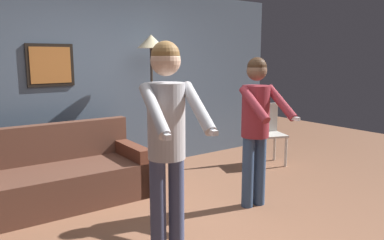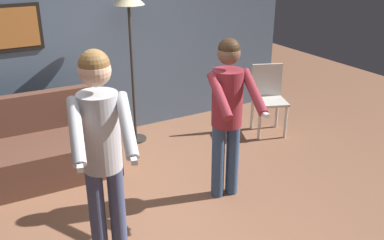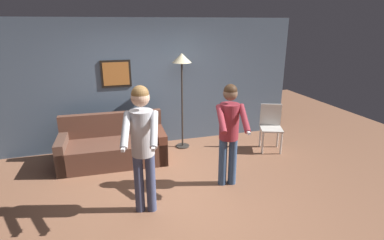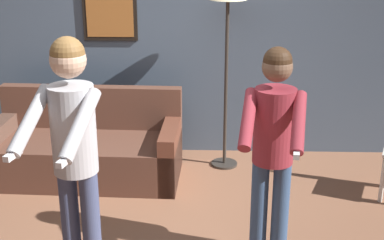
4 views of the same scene
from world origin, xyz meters
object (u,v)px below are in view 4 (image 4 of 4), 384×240
Objects in this scene: person_standing_right at (273,137)px; person_standing_left at (73,140)px; couch at (86,151)px; torchiere_lamp at (228,9)px.

person_standing_left is at bearing -165.73° from person_standing_right.
person_standing_right is (1.71, -1.39, 0.71)m from couch.
torchiere_lamp is 2.39m from person_standing_left.
couch is 2.01m from torchiere_lamp.
person_standing_right is at bearing -38.97° from couch.
torchiere_lamp is at bearing 99.82° from person_standing_right.
person_standing_left is (0.35, -1.73, 0.80)m from couch.
torchiere_lamp is 1.18× the size of person_standing_right.
torchiere_lamp is at bearing 12.48° from couch.
person_standing_left is at bearing -117.66° from torchiere_lamp.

